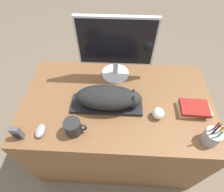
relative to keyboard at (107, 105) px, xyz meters
The scene contains 11 objects.
ground_plane 0.83m from the keyboard, 78.01° to the right, with size 12.00×12.00×0.00m, color #6B5B4C.
desk 0.40m from the keyboard, 36.57° to the left, with size 1.31×0.76×0.75m.
keyboard is the anchor object (origin of this frame).
cat 0.08m from the keyboard, ahead, with size 0.42×0.18×0.14m.
monitor 0.40m from the keyboard, 81.45° to the left, with size 0.52×0.21×0.47m.
computer_mouse 0.44m from the keyboard, 150.52° to the right, with size 0.06×0.09×0.03m.
coffee_mug 0.27m from the keyboard, 132.17° to the right, with size 0.13×0.10×0.10m.
pen_cup 0.65m from the keyboard, 19.62° to the right, with size 0.10×0.10×0.19m.
baseball 0.34m from the keyboard, 11.93° to the right, with size 0.08×0.08×0.08m.
phone 0.56m from the keyboard, 152.64° to the right, with size 0.05×0.03×0.10m.
book_stack 0.57m from the keyboard, ahead, with size 0.22×0.14×0.05m.
Camera 1 is at (0.00, -0.35, 1.71)m, focal length 28.00 mm.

